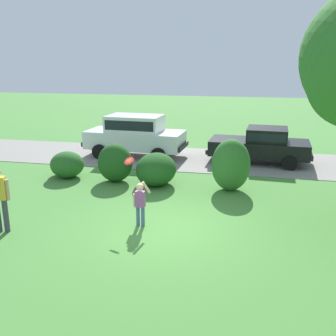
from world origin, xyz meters
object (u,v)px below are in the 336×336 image
object	(u,v)px
child_thrower	(140,201)
frisbee	(129,161)
parked_sedan	(261,144)
parked_suv	(135,134)

from	to	relation	value
child_thrower	frisbee	xyz separation A→B (m)	(-0.44, 0.48, 0.96)
parked_sedan	parked_suv	distance (m)	5.72
parked_sedan	parked_suv	world-z (taller)	parked_suv
parked_sedan	child_thrower	size ratio (longest dim) A/B	3.50
frisbee	parked_sedan	bearing A→B (deg)	62.12
parked_sedan	frisbee	world-z (taller)	frisbee
parked_sedan	child_thrower	bearing A→B (deg)	-113.61
frisbee	parked_suv	bearing A→B (deg)	105.68
parked_sedan	frisbee	size ratio (longest dim) A/B	14.15
parked_sedan	parked_suv	size ratio (longest dim) A/B	0.94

